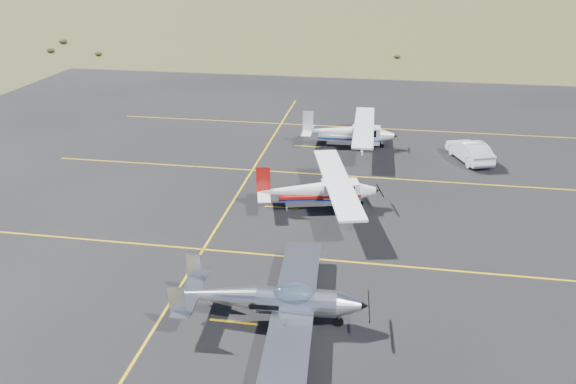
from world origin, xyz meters
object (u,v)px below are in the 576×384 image
(aircraft_plain, at_px, (350,132))
(sedan, at_px, (470,151))
(aircraft_cessna, at_px, (319,190))
(aircraft_low_wing, at_px, (275,300))

(aircraft_plain, bearing_deg, sedan, -12.18)
(aircraft_cessna, xyz_separation_m, sedan, (9.54, 9.54, -0.41))
(aircraft_cessna, bearing_deg, aircraft_low_wing, -106.29)
(aircraft_plain, distance_m, sedan, 8.70)
(aircraft_cessna, xyz_separation_m, aircraft_plain, (1.02, 11.20, -0.00))
(aircraft_plain, height_order, sedan, aircraft_plain)
(aircraft_low_wing, height_order, aircraft_plain, aircraft_plain)
(aircraft_plain, bearing_deg, aircraft_low_wing, -95.00)
(aircraft_low_wing, distance_m, aircraft_cessna, 11.03)
(aircraft_cessna, height_order, aircraft_plain, aircraft_cessna)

